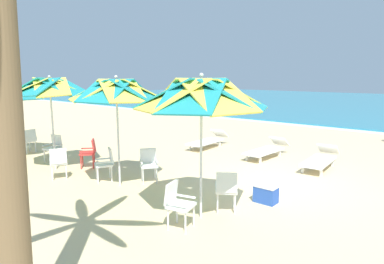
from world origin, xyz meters
TOP-DOWN VIEW (x-y plane):
  - ground_plane at (0.00, 0.00)m, footprint 80.00×80.00m
  - surf_foam at (0.00, 10.42)m, footprint 80.00×0.70m
  - beach_umbrella_0 at (-0.15, -2.83)m, footprint 2.56×2.56m
  - plastic_chair_0 at (0.05, -2.25)m, footprint 0.62×0.63m
  - plastic_chair_1 at (-0.21, -3.44)m, footprint 0.56×0.54m
  - beach_umbrella_1 at (-2.94, -2.63)m, footprint 2.32×2.32m
  - plastic_chair_2 at (-3.57, -2.56)m, footprint 0.60×0.62m
  - plastic_chair_3 at (-2.66, -1.88)m, footprint 0.63×0.62m
  - beach_umbrella_2 at (-5.63, -2.91)m, footprint 2.30×2.30m
  - plastic_chair_4 at (-4.66, -3.31)m, footprint 0.61×0.60m
  - plastic_chair_5 at (-6.55, -2.44)m, footprint 0.53×0.56m
  - plastic_chair_6 at (-5.04, -2.10)m, footprint 0.63×0.63m
  - beach_umbrella_3 at (-8.24, -3.14)m, footprint 2.51×2.51m
  - plastic_chair_7 at (-8.76, -3.08)m, footprint 0.61×0.60m
  - plastic_chair_9 at (-8.38, -2.42)m, footprint 0.52×0.50m
  - plastic_chair_11 at (-10.81, -2.09)m, footprint 0.47×0.44m
  - sun_lounger_0 at (0.40, 2.32)m, footprint 0.77×2.18m
  - sun_lounger_1 at (-1.47, 2.50)m, footprint 0.74×2.17m
  - sun_lounger_2 at (-3.98, 2.47)m, footprint 0.74×2.18m
  - cooler_box at (0.45, -1.27)m, footprint 0.50×0.34m

SIDE VIEW (x-z plane):
  - ground_plane at x=0.00m, z-range 0.00..0.00m
  - surf_foam at x=0.00m, z-range 0.00..0.01m
  - cooler_box at x=0.45m, z-range 0.00..0.40m
  - sun_lounger_0 at x=0.40m, z-range -0.03..0.59m
  - sun_lounger_1 at x=-1.47m, z-range -0.03..0.59m
  - sun_lounger_2 at x=-3.98m, z-range -0.03..0.59m
  - plastic_chair_0 at x=0.05m, z-range 0.06..0.93m
  - plastic_chair_1 at x=-0.21m, z-range 0.06..0.93m
  - plastic_chair_2 at x=-3.57m, z-range 0.06..0.93m
  - plastic_chair_3 at x=-2.66m, z-range 0.06..0.93m
  - plastic_chair_4 at x=-4.66m, z-range 0.06..0.93m
  - plastic_chair_5 at x=-6.55m, z-range 0.06..0.93m
  - plastic_chair_6 at x=-5.04m, z-range 0.06..0.93m
  - plastic_chair_7 at x=-8.76m, z-range 0.06..0.93m
  - plastic_chair_9 at x=-8.38m, z-range 0.06..0.93m
  - plastic_chair_11 at x=-10.81m, z-range 0.06..0.93m
  - beach_umbrella_3 at x=-8.24m, z-range 0.92..3.57m
  - beach_umbrella_1 at x=-2.94m, z-range 1.01..3.80m
  - beach_umbrella_0 at x=-0.15m, z-range 1.01..3.84m
  - beach_umbrella_2 at x=-5.63m, z-range 1.04..3.81m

